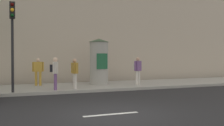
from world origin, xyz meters
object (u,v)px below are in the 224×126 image
at_px(traffic_light, 12,32).
at_px(pedestrian_with_bag, 138,68).
at_px(pedestrian_in_red_top, 75,71).
at_px(poster_column, 99,61).
at_px(pedestrian_near_pole, 38,69).
at_px(pedestrian_tallest, 55,70).

height_order(traffic_light, pedestrian_with_bag, traffic_light).
bearing_deg(pedestrian_in_red_top, poster_column, 40.30).
xyz_separation_m(pedestrian_in_red_top, pedestrian_with_bag, (3.90, 0.56, 0.05)).
relative_size(poster_column, pedestrian_near_pole, 1.73).
bearing_deg(pedestrian_in_red_top, pedestrian_tallest, -171.14).
xyz_separation_m(pedestrian_with_bag, pedestrian_near_pole, (-5.48, 1.62, -0.03)).
distance_m(pedestrian_in_red_top, pedestrian_near_pole, 2.70).
height_order(pedestrian_in_red_top, pedestrian_tallest, pedestrian_tallest).
bearing_deg(pedestrian_tallest, pedestrian_near_pole, 103.52).
distance_m(poster_column, pedestrian_with_bag, 2.32).
height_order(pedestrian_with_bag, pedestrian_near_pole, pedestrian_with_bag).
distance_m(poster_column, pedestrian_tallest, 3.38).
height_order(poster_column, pedestrian_tallest, poster_column).
height_order(pedestrian_in_red_top, pedestrian_near_pole, pedestrian_near_pole).
bearing_deg(pedestrian_in_red_top, pedestrian_with_bag, 8.20).
bearing_deg(pedestrian_tallest, poster_column, 31.02).
distance_m(traffic_light, pedestrian_with_bag, 7.19).
distance_m(traffic_light, poster_column, 5.42).
bearing_deg(pedestrian_near_pole, pedestrian_tallest, -76.48).
bearing_deg(pedestrian_with_bag, pedestrian_near_pole, 163.58).
bearing_deg(poster_column, pedestrian_with_bag, -26.23).
height_order(pedestrian_in_red_top, pedestrian_with_bag, pedestrian_with_bag).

